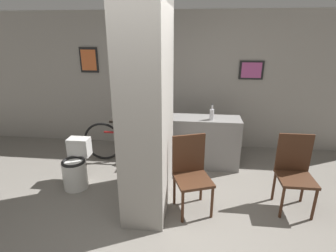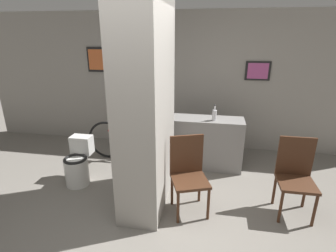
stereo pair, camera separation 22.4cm
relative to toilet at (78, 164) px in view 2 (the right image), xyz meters
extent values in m
plane|color=slate|center=(1.24, -0.85, -0.31)|extent=(14.00, 14.00, 0.00)
cube|color=gray|center=(1.24, 1.78, 0.99)|extent=(8.00, 0.06, 2.60)
cube|color=black|center=(-0.36, 1.73, 1.39)|extent=(0.36, 0.02, 0.48)
cube|color=#D86633|center=(-0.36, 1.72, 1.39)|extent=(0.30, 0.01, 0.39)
cube|color=black|center=(2.74, 1.73, 1.24)|extent=(0.44, 0.02, 0.34)
cube|color=#B24C8C|center=(2.74, 1.72, 1.24)|extent=(0.36, 0.01, 0.28)
cube|color=gray|center=(1.16, -0.22, 0.99)|extent=(0.50, 1.26, 2.60)
cylinder|color=black|center=(0.90, -0.47, 1.24)|extent=(0.03, 0.40, 0.40)
cylinder|color=red|center=(0.88, -0.47, 1.24)|extent=(0.01, 0.07, 0.07)
cube|color=gray|center=(1.83, 0.87, 0.13)|extent=(1.33, 0.44, 0.87)
cylinder|color=silver|center=(0.00, -0.06, -0.10)|extent=(0.35, 0.35, 0.42)
torus|color=black|center=(0.00, -0.06, 0.12)|extent=(0.34, 0.34, 0.04)
cube|color=silver|center=(0.00, 0.18, 0.25)|extent=(0.32, 0.20, 0.28)
cylinder|color=#422616|center=(1.63, -0.66, -0.09)|extent=(0.04, 0.04, 0.43)
cylinder|color=#422616|center=(1.99, -0.53, -0.09)|extent=(0.04, 0.04, 0.43)
cylinder|color=#422616|center=(1.50, -0.30, -0.09)|extent=(0.04, 0.04, 0.43)
cylinder|color=#422616|center=(1.86, -0.17, -0.09)|extent=(0.04, 0.04, 0.43)
cube|color=#422616|center=(1.74, -0.41, 0.14)|extent=(0.56, 0.56, 0.04)
cube|color=#422616|center=(1.67, -0.22, 0.42)|extent=(0.42, 0.18, 0.52)
cylinder|color=#422616|center=(2.85, -0.43, -0.09)|extent=(0.04, 0.04, 0.43)
cylinder|color=#422616|center=(3.23, -0.43, -0.09)|extent=(0.04, 0.04, 0.43)
cylinder|color=#422616|center=(2.85, -0.05, -0.09)|extent=(0.04, 0.04, 0.43)
cylinder|color=#422616|center=(3.23, -0.05, -0.09)|extent=(0.04, 0.04, 0.43)
cube|color=#422616|center=(3.04, -0.24, 0.14)|extent=(0.44, 0.44, 0.04)
cube|color=#422616|center=(3.04, -0.04, 0.42)|extent=(0.43, 0.03, 0.52)
torus|color=black|center=(0.10, 0.89, 0.05)|extent=(0.71, 0.04, 0.71)
torus|color=black|center=(1.02, 0.89, 0.05)|extent=(0.71, 0.04, 0.71)
cylinder|color=maroon|center=(0.56, 0.89, 0.23)|extent=(0.84, 0.04, 0.04)
cylinder|color=maroon|center=(0.33, 0.89, 0.23)|extent=(0.03, 0.03, 0.37)
cylinder|color=maroon|center=(0.98, 0.89, 0.23)|extent=(0.03, 0.03, 0.33)
cube|color=black|center=(0.33, 0.89, 0.43)|extent=(0.16, 0.06, 0.04)
cylinder|color=#262626|center=(0.98, 0.89, 0.40)|extent=(0.03, 0.42, 0.03)
cylinder|color=silver|center=(2.01, 0.79, 0.65)|extent=(0.07, 0.07, 0.17)
cylinder|color=silver|center=(2.01, 0.79, 0.77)|extent=(0.03, 0.03, 0.07)
sphere|color=#333333|center=(2.01, 0.79, 0.82)|extent=(0.03, 0.03, 0.03)
camera|label=1|loc=(1.75, -3.30, 1.88)|focal=28.00mm
camera|label=2|loc=(1.97, -3.27, 1.88)|focal=28.00mm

